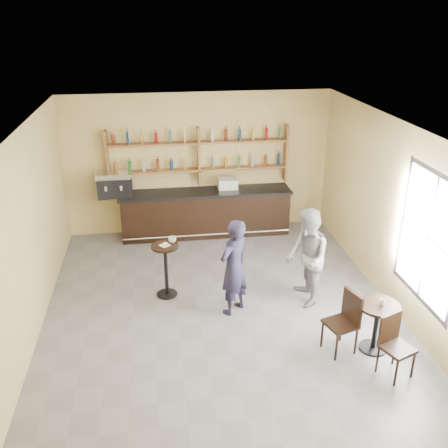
{
  "coord_description": "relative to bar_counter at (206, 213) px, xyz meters",
  "views": [
    {
      "loc": [
        -0.99,
        -7.42,
        4.87
      ],
      "look_at": [
        0.2,
        0.8,
        1.25
      ],
      "focal_mm": 40.0,
      "sensor_mm": 36.0,
      "label": 1
    }
  ],
  "objects": [
    {
      "name": "window_frame",
      "position": [
        2.88,
        -4.35,
        1.17
      ],
      "size": [
        0.04,
        1.7,
        2.1
      ],
      "primitive_type": null,
      "color": "black",
      "rests_on": "wall_right"
    },
    {
      "name": "wall_front",
      "position": [
        -0.11,
        -6.65,
        1.07
      ],
      "size": [
        7.0,
        0.0,
        7.0
      ],
      "primitive_type": "plane",
      "rotation": [
        -1.57,
        0.0,
        0.0
      ],
      "color": "#D5BE79",
      "rests_on": "floor"
    },
    {
      "name": "pastry_case",
      "position": [
        0.51,
        0.0,
        0.66
      ],
      "size": [
        0.48,
        0.39,
        0.27
      ],
      "primitive_type": null,
      "rotation": [
        0.0,
        0.0,
        -0.08
      ],
      "color": "silver",
      "rests_on": "bar_counter"
    },
    {
      "name": "chair_south",
      "position": [
        2.14,
        -5.24,
        -0.06
      ],
      "size": [
        0.53,
        0.53,
        0.93
      ],
      "primitive_type": null,
      "rotation": [
        0.0,
        0.0,
        0.39
      ],
      "color": "black",
      "rests_on": "floor"
    },
    {
      "name": "cafe_table",
      "position": [
        2.09,
        -4.64,
        -0.12
      ],
      "size": [
        0.74,
        0.74,
        0.81
      ],
      "primitive_type": null,
      "rotation": [
        0.0,
        0.0,
        -0.19
      ],
      "color": "black",
      "rests_on": "floor"
    },
    {
      "name": "patron_second",
      "position": [
        1.42,
        -3.16,
        0.36
      ],
      "size": [
        0.69,
        0.87,
        1.76
      ],
      "primitive_type": "imported",
      "rotation": [
        0.0,
        0.0,
        -1.59
      ],
      "color": "gray",
      "rests_on": "floor"
    },
    {
      "name": "bar_counter",
      "position": [
        0.0,
        0.0,
        0.0
      ],
      "size": [
        3.89,
        0.76,
        1.05
      ],
      "primitive_type": null,
      "color": "black",
      "rests_on": "floor"
    },
    {
      "name": "wall_right",
      "position": [
        2.89,
        -3.15,
        1.07
      ],
      "size": [
        0.0,
        7.0,
        7.0
      ],
      "primitive_type": "plane",
      "rotation": [
        1.57,
        0.0,
        -1.57
      ],
      "color": "#D5BE79",
      "rests_on": "floor"
    },
    {
      "name": "wall_left",
      "position": [
        -3.11,
        -3.15,
        1.07
      ],
      "size": [
        0.0,
        7.0,
        7.0
      ],
      "primitive_type": "plane",
      "rotation": [
        1.57,
        0.0,
        1.57
      ],
      "color": "#D5BE79",
      "rests_on": "floor"
    },
    {
      "name": "espresso_machine",
      "position": [
        -2.0,
        0.0,
        0.8
      ],
      "size": [
        0.81,
        0.57,
        0.54
      ],
      "primitive_type": null,
      "rotation": [
        0.0,
        0.0,
        0.12
      ],
      "color": "black",
      "rests_on": "bar_counter"
    },
    {
      "name": "donut",
      "position": [
        -0.99,
        -2.6,
        0.51
      ],
      "size": [
        0.13,
        0.13,
        0.04
      ],
      "primitive_type": "torus",
      "rotation": [
        0.0,
        0.0,
        0.16
      ],
      "color": "#C78D48",
      "rests_on": "napkin"
    },
    {
      "name": "pedestal_table",
      "position": [
        -1.0,
        -2.59,
        -0.02
      ],
      "size": [
        0.64,
        0.64,
        1.01
      ],
      "primitive_type": null,
      "rotation": [
        0.0,
        0.0,
        -0.38
      ],
      "color": "black",
      "rests_on": "floor"
    },
    {
      "name": "shelf_unit",
      "position": [
        -0.11,
        0.22,
        1.28
      ],
      "size": [
        4.0,
        0.26,
        1.4
      ],
      "primitive_type": null,
      "color": "brown",
      "rests_on": "wall_back"
    },
    {
      "name": "window_pane",
      "position": [
        2.88,
        -4.35,
        1.17
      ],
      "size": [
        0.0,
        2.0,
        2.0
      ],
      "primitive_type": "plane",
      "rotation": [
        1.57,
        0.0,
        -1.57
      ],
      "color": "white",
      "rests_on": "wall_right"
    },
    {
      "name": "chair_west",
      "position": [
        1.54,
        -4.59,
        -0.04
      ],
      "size": [
        0.53,
        0.53,
        0.98
      ],
      "primitive_type": null,
      "rotation": [
        0.0,
        0.0,
        -1.27
      ],
      "color": "black",
      "rests_on": "floor"
    },
    {
      "name": "wall_back",
      "position": [
        -0.11,
        0.35,
        1.07
      ],
      "size": [
        7.0,
        0.0,
        7.0
      ],
      "primitive_type": "plane",
      "rotation": [
        1.57,
        0.0,
        0.0
      ],
      "color": "#D5BE79",
      "rests_on": "floor"
    },
    {
      "name": "cup_pedestal",
      "position": [
        -0.86,
        -2.49,
        0.54
      ],
      "size": [
        0.14,
        0.14,
        0.11
      ],
      "primitive_type": "imported",
      "rotation": [
        0.0,
        0.0,
        0.05
      ],
      "color": "white",
      "rests_on": "pedestal_table"
    },
    {
      "name": "napkin",
      "position": [
        -1.0,
        -2.59,
        0.49
      ],
      "size": [
        0.23,
        0.23,
        0.0
      ],
      "primitive_type": "cube",
      "rotation": [
        0.0,
        0.0,
        0.7
      ],
      "color": "white",
      "rests_on": "pedestal_table"
    },
    {
      "name": "ceiling",
      "position": [
        -0.11,
        -3.15,
        2.67
      ],
      "size": [
        7.0,
        7.0,
        0.0
      ],
      "primitive_type": "plane",
      "rotation": [
        3.14,
        0.0,
        0.0
      ],
      "color": "white",
      "rests_on": "wall_back"
    },
    {
      "name": "liquor_bottles",
      "position": [
        -0.11,
        0.22,
        1.45
      ],
      "size": [
        3.68,
        0.1,
        1.0
      ],
      "primitive_type": null,
      "color": "#8C5919",
      "rests_on": "shelf_unit"
    },
    {
      "name": "cup_cafe",
      "position": [
        2.14,
        -4.64,
        0.32
      ],
      "size": [
        0.1,
        0.1,
        0.08
      ],
      "primitive_type": "imported",
      "rotation": [
        0.0,
        0.0,
        0.17
      ],
      "color": "white",
      "rests_on": "cafe_table"
    },
    {
      "name": "floor",
      "position": [
        -0.11,
        -3.15,
        -0.53
      ],
      "size": [
        7.0,
        7.0,
        0.0
      ],
      "primitive_type": "plane",
      "color": "slate",
      "rests_on": "ground"
    },
    {
      "name": "man_main",
      "position": [
        0.12,
        -3.28,
        0.33
      ],
      "size": [
        0.74,
        0.72,
        1.71
      ],
      "primitive_type": "imported",
      "rotation": [
        0.0,
        0.0,
        3.88
      ],
      "color": "black",
      "rests_on": "floor"
    }
  ]
}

